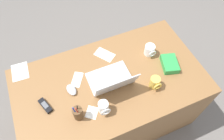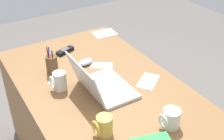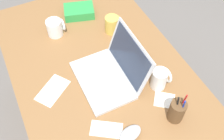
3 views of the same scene
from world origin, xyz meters
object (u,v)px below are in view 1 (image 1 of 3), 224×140
cordless_phone (45,106)px  coffee_mug_tall (155,83)px  coffee_mug_white (104,107)px  computer_mouse (71,90)px  laptop (112,80)px  coffee_mug_spare (150,50)px  pen_holder (78,113)px  snack_bag (170,64)px

cordless_phone → coffee_mug_tall: bearing=168.8°
coffee_mug_white → computer_mouse: bearing=-55.8°
laptop → coffee_mug_spare: 0.43m
computer_mouse → pen_holder: size_ratio=0.58×
computer_mouse → cordless_phone: 0.22m
coffee_mug_white → snack_bag: coffee_mug_white is taller
cordless_phone → snack_bag: (-1.02, 0.04, 0.01)m
coffee_mug_spare → pen_holder: size_ratio=0.54×
laptop → snack_bag: 0.50m
coffee_mug_spare → laptop: bearing=19.2°
snack_bag → coffee_mug_white: bearing=13.6°
computer_mouse → pen_holder: 0.22m
coffee_mug_white → cordless_phone: (0.38, -0.20, -0.04)m
computer_mouse → snack_bag: snack_bag is taller
laptop → pen_holder: 0.36m
computer_mouse → pen_holder: (0.01, 0.22, 0.04)m
coffee_mug_spare → cordless_phone: coffee_mug_spare is taller
coffee_mug_white → coffee_mug_tall: 0.43m
computer_mouse → cordless_phone: size_ratio=0.77×
coffee_mug_white → cordless_phone: coffee_mug_white is taller
cordless_phone → snack_bag: size_ratio=0.80×
coffee_mug_white → cordless_phone: size_ratio=0.77×
laptop → coffee_mug_tall: laptop is taller
coffee_mug_white → pen_holder: (0.18, -0.03, 0.01)m
laptop → computer_mouse: 0.32m
coffee_mug_tall → cordless_phone: coffee_mug_tall is taller
cordless_phone → pen_holder: pen_holder is taller
snack_bag → computer_mouse: bearing=-6.4°
coffee_mug_tall → snack_bag: bearing=-150.5°
coffee_mug_white → coffee_mug_tall: size_ratio=1.09×
pen_holder → coffee_mug_spare: bearing=-157.5°
computer_mouse → coffee_mug_tall: 0.64m
computer_mouse → pen_holder: pen_holder is taller
coffee_mug_spare → pen_holder: 0.79m
computer_mouse → coffee_mug_spare: bearing=174.2°
cordless_phone → snack_bag: snack_bag is taller
coffee_mug_spare → cordless_phone: (0.93, 0.13, -0.03)m
coffee_mug_tall → snack_bag: 0.24m
coffee_mug_white → laptop: bearing=-127.1°
cordless_phone → snack_bag: bearing=177.6°
snack_bag → cordless_phone: bearing=-2.4°
pen_holder → cordless_phone: bearing=-40.1°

